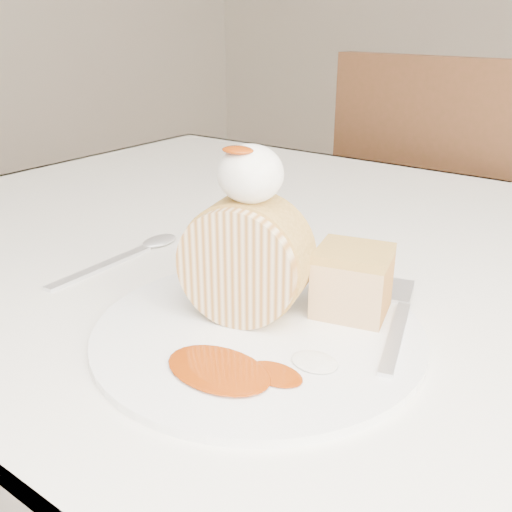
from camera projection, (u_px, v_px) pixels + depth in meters
The scene contains 10 objects.
table at pixel (368, 326), 0.69m from camera, with size 1.40×0.90×0.75m.
chair_far at pixel (442, 242), 1.30m from camera, with size 0.51×0.51×0.94m.
plate at pixel (258, 331), 0.50m from camera, with size 0.29×0.29×0.01m, color white.
roulade_slice at pixel (246, 260), 0.50m from camera, with size 0.11×0.11×0.06m, color beige.
cake_chunk at pixel (352, 285), 0.51m from camera, with size 0.06×0.06×0.05m, color tan.
whipped_cream at pixel (251, 174), 0.47m from camera, with size 0.06×0.06×0.05m, color white.
caramel_drizzle at pixel (238, 142), 0.45m from camera, with size 0.03×0.02×0.01m, color #8B2E05.
caramel_pool at pixel (218, 369), 0.43m from camera, with size 0.09×0.06×0.00m, color #8B2E05, non-canonical shape.
fork at pixel (396, 336), 0.48m from camera, with size 0.02×0.17×0.00m, color silver.
spoon at pixel (101, 267), 0.63m from camera, with size 0.03×0.17×0.00m, color silver.
Camera 1 is at (0.25, -0.37, 1.00)m, focal length 40.00 mm.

